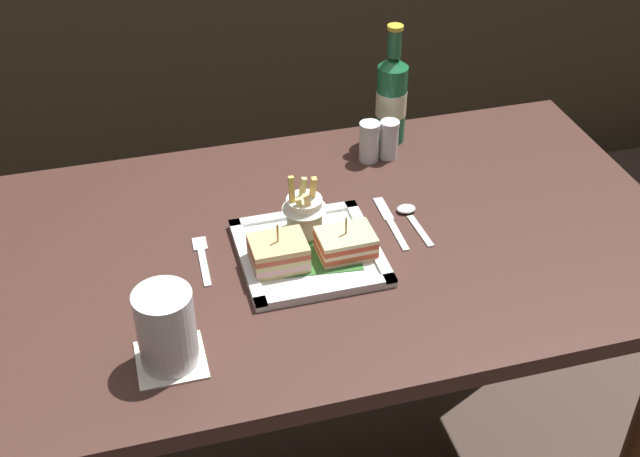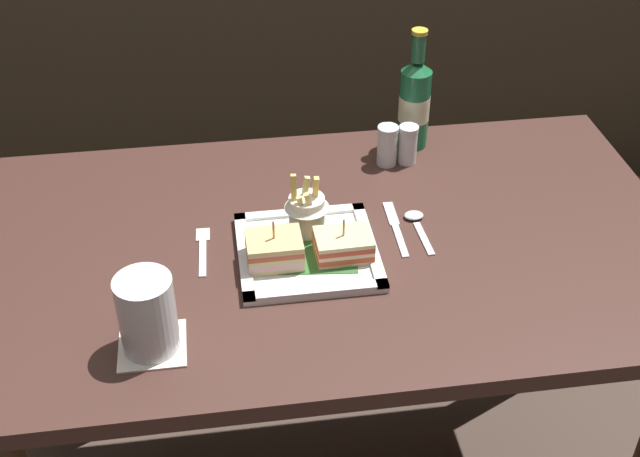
# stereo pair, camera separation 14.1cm
# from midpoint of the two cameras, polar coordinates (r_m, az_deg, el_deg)

# --- Properties ---
(dining_table) EXTENTS (1.23, 0.72, 0.74)m
(dining_table) POSITION_cam_midpoint_polar(r_m,az_deg,el_deg) (1.54, -1.93, -4.97)
(dining_table) COLOR #3F2620
(dining_table) RESTS_ON ground_plane
(square_plate) EXTENTS (0.23, 0.23, 0.02)m
(square_plate) POSITION_cam_midpoint_polar(r_m,az_deg,el_deg) (1.41, -3.61, -1.78)
(square_plate) COLOR white
(square_plate) RESTS_ON dining_table
(sandwich_half_left) EXTENTS (0.09, 0.07, 0.08)m
(sandwich_half_left) POSITION_cam_midpoint_polar(r_m,az_deg,el_deg) (1.37, -5.81, -1.81)
(sandwich_half_left) COLOR tan
(sandwich_half_left) RESTS_ON square_plate
(sandwich_half_right) EXTENTS (0.10, 0.07, 0.07)m
(sandwich_half_right) POSITION_cam_midpoint_polar(r_m,az_deg,el_deg) (1.39, -1.13, -1.14)
(sandwich_half_right) COLOR #DEB185
(sandwich_half_right) RESTS_ON square_plate
(fries_cup) EXTENTS (0.08, 0.08, 0.12)m
(fries_cup) POSITION_cam_midpoint_polar(r_m,az_deg,el_deg) (1.42, -3.92, 1.25)
(fries_cup) COLOR silver
(fries_cup) RESTS_ON square_plate
(beer_bottle) EXTENTS (0.06, 0.06, 0.25)m
(beer_bottle) POSITION_cam_midpoint_polar(r_m,az_deg,el_deg) (1.68, 2.52, 8.91)
(beer_bottle) COLOR #1A663D
(beer_bottle) RESTS_ON dining_table
(drink_coaster) EXTENTS (0.10, 0.10, 0.00)m
(drink_coaster) POSITION_cam_midpoint_polar(r_m,az_deg,el_deg) (1.26, -13.37, -8.89)
(drink_coaster) COLOR silver
(drink_coaster) RESTS_ON dining_table
(water_glass) EXTENTS (0.08, 0.08, 0.12)m
(water_glass) POSITION_cam_midpoint_polar(r_m,az_deg,el_deg) (1.22, -13.72, -7.08)
(water_glass) COLOR silver
(water_glass) RESTS_ON dining_table
(fork) EXTENTS (0.03, 0.13, 0.00)m
(fork) POSITION_cam_midpoint_polar(r_m,az_deg,el_deg) (1.43, -10.86, -2.07)
(fork) COLOR silver
(fork) RESTS_ON dining_table
(knife) EXTENTS (0.02, 0.16, 0.00)m
(knife) POSITION_cam_midpoint_polar(r_m,az_deg,el_deg) (1.49, 2.13, 0.44)
(knife) COLOR silver
(knife) RESTS_ON dining_table
(spoon) EXTENTS (0.03, 0.13, 0.01)m
(spoon) POSITION_cam_midpoint_polar(r_m,az_deg,el_deg) (1.50, 3.51, 0.88)
(spoon) COLOR silver
(spoon) RESTS_ON dining_table
(salt_shaker) EXTENTS (0.04, 0.04, 0.08)m
(salt_shaker) POSITION_cam_midpoint_polar(r_m,az_deg,el_deg) (1.64, 0.93, 5.73)
(salt_shaker) COLOR silver
(salt_shaker) RESTS_ON dining_table
(pepper_shaker) EXTENTS (0.04, 0.04, 0.08)m
(pepper_shaker) POSITION_cam_midpoint_polar(r_m,az_deg,el_deg) (1.65, 2.31, 5.88)
(pepper_shaker) COLOR silver
(pepper_shaker) RESTS_ON dining_table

